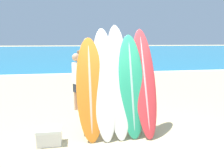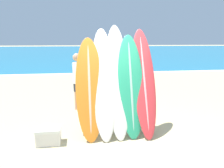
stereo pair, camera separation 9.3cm
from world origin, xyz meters
TOP-DOWN VIEW (x-y plane):
  - ground_plane at (0.00, 0.00)m, footprint 160.00×160.00m
  - ocean_water at (0.00, 38.53)m, footprint 120.00×60.00m
  - surfboard_rack at (-0.20, 0.31)m, footprint 1.51×0.04m
  - surfboard_slot_0 at (-0.80, 0.33)m, footprint 0.57×0.83m
  - surfboard_slot_1 at (-0.49, 0.38)m, footprint 0.51×0.99m
  - surfboard_slot_2 at (-0.19, 0.39)m, footprint 0.50×0.96m
  - surfboard_slot_3 at (0.09, 0.33)m, footprint 0.56×0.82m
  - surfboard_slot_4 at (0.39, 0.37)m, footprint 0.49×1.06m
  - person_near_water at (-1.06, 2.15)m, footprint 0.27×0.29m
  - person_mid_beach at (-0.90, 7.83)m, footprint 0.25×0.26m
  - person_far_left at (-0.67, 4.98)m, footprint 0.20×0.25m
  - cooler_box at (-1.64, 0.07)m, footprint 0.48×0.35m

SIDE VIEW (x-z plane):
  - ground_plane at x=0.00m, z-range 0.00..0.00m
  - ocean_water at x=0.00m, z-range 0.00..0.01m
  - cooler_box at x=-1.64m, z-range 0.00..0.33m
  - surfboard_rack at x=-0.20m, z-range 0.03..0.98m
  - person_mid_beach at x=-0.90m, z-range 0.07..1.57m
  - person_far_left at x=-0.67m, z-range 0.07..1.59m
  - person_near_water at x=-1.06m, z-range 0.08..1.75m
  - surfboard_slot_0 at x=-0.80m, z-range 0.00..2.10m
  - surfboard_slot_3 at x=0.09m, z-range 0.00..2.17m
  - surfboard_slot_4 at x=0.39m, z-range 0.00..2.31m
  - surfboard_slot_1 at x=-0.49m, z-range 0.00..2.31m
  - surfboard_slot_2 at x=-0.19m, z-range 0.00..2.38m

